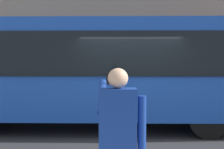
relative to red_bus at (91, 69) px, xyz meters
name	(u,v)px	position (x,y,z in m)	size (l,w,h in m)	color
ground_plane	(130,134)	(-1.09, 0.68, -1.68)	(60.00, 60.00, 0.00)	#2B2B2D
red_bus	(91,69)	(0.00, 0.00, 0.00)	(9.05, 2.54, 3.08)	#1947AD
pedestrian_photographer	(118,133)	(-0.78, 5.10, -0.54)	(0.53, 0.52, 1.70)	#2D2D33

